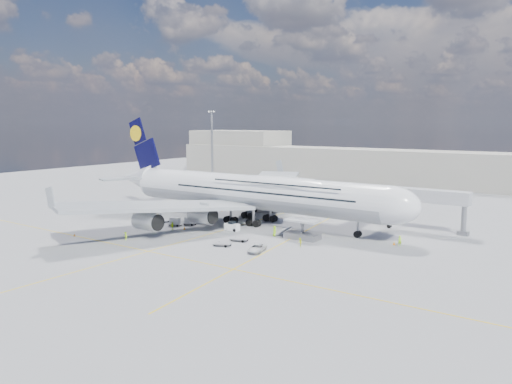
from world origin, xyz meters
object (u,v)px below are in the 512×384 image
Objects in this scene: light_mast at (212,149)px; crew_nose at (400,241)px; cone_nose at (394,243)px; dolly_back at (150,212)px; dolly_row_b at (175,221)px; dolly_row_c at (190,221)px; dolly_nose_near at (222,244)px; cone_wing_left_inner at (222,210)px; cone_tail at (127,205)px; crew_van at (275,231)px; service_van at (257,248)px; cone_wing_right_inner at (184,228)px; cone_wing_left_outer at (249,201)px; jet_bridge at (403,197)px; airliner at (252,191)px; catering_truck_outer at (277,195)px; dolly_nose_far at (239,239)px; catering_truck_inner at (265,205)px; cargo_loader at (302,232)px; crew_wing at (172,226)px; cone_wing_right_outer at (75,235)px; crew_tug at (126,236)px; crew_loader at (300,242)px; dolly_row_a at (163,220)px; baggage_tug at (232,227)px.

crew_nose is (73.80, -36.87, -12.29)m from light_mast.
light_mast is at bearing 153.19° from cone_nose.
dolly_back is at bearing -177.23° from cone_nose.
dolly_row_c is at bearing 28.67° from dolly_row_b.
cone_wing_left_inner is at bearing 104.93° from dolly_nose_near.
cone_tail is (-24.91, -8.64, 0.03)m from cone_wing_left_inner.
service_van is at bearing 179.80° from crew_van.
dolly_row_b is at bearing 158.47° from cone_wing_right_inner.
dolly_row_b is at bearing -80.44° from cone_wing_left_outer.
jet_bridge reaches higher than dolly_nose_near.
airliner is 25.13× the size of dolly_row_b.
light_mast is at bearing 172.80° from catering_truck_outer.
crew_nose is at bearing -5.36° from dolly_row_c.
cone_nose is at bearing 16.74° from cone_wing_right_inner.
dolly_nose_far is at bearing 133.35° from service_van.
catering_truck_inner is at bearing 19.37° from crew_van.
catering_truck_outer reaches higher than cone_nose.
cargo_loader is 24.60m from cone_wing_right_inner.
jet_bridge reaches higher than dolly_nose_far.
cone_wing_right_outer is at bearing 151.04° from crew_wing.
cone_tail is at bearing 73.61° from crew_wing.
cargo_loader is at bearing -55.38° from catering_truck_inner.
dolly_nose_far is 5.64× the size of cone_tail.
crew_nose is 2.90× the size of cone_wing_left_outer.
crew_tug reaches higher than service_van.
light_mast is at bearing -158.19° from crew_loader.
dolly_nose_near is 2.09× the size of crew_wing.
crew_loader is 2.54× the size of cone_wing_right_inner.
jet_bridge reaches higher than catering_truck_inner.
crew_loader is (29.16, -38.46, -1.37)m from catering_truck_outer.
dolly_row_c is at bearing 145.77° from dolly_nose_far.
dolly_nose_far is at bearing 27.95° from cone_wing_right_outer.
dolly_nose_near is 2.31× the size of crew_loader.
jet_bridge is at bearing 34.37° from dolly_nose_far.
cone_tail is (-54.11, 18.37, -0.34)m from service_van.
dolly_row_a is at bearing -22.21° from cone_tail.
cone_tail reaches higher than dolly_row_a.
dolly_row_a is 27.81m from crew_van.
service_van reaches higher than dolly_back.
catering_truck_inner is 39.12m from crew_tug.
crew_nose is at bearing 96.44° from crew_loader.
cone_tail is (-18.75, 28.88, 0.04)m from cone_wing_right_outer.
crew_nose is at bearing -33.36° from catering_truck_inner.
dolly_nose_far is at bearing -45.86° from baggage_tug.
dolly_back is at bearing 132.33° from dolly_nose_near.
airliner is 51.72× the size of crew_loader.
cone_nose is (37.16, -13.78, -1.50)m from catering_truck_inner.
dolly_nose_far is at bearing -5.47° from dolly_row_a.
light_mast reaches higher than dolly_back.
cone_wing_right_outer is at bearing -91.26° from catering_truck_outer.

